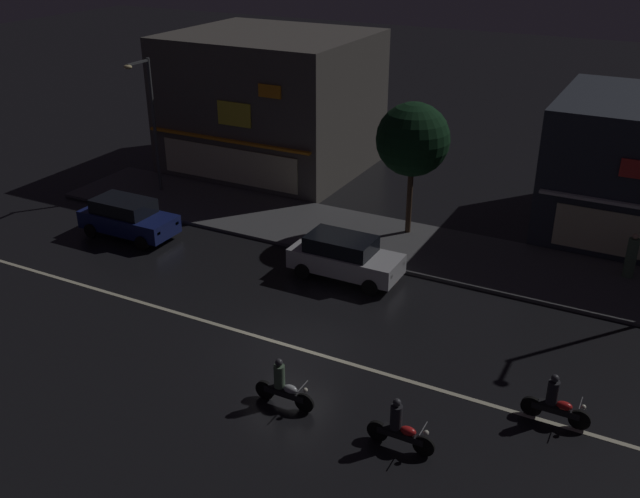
{
  "coord_description": "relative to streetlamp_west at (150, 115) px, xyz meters",
  "views": [
    {
      "loc": [
        9.92,
        -16.99,
        12.85
      ],
      "look_at": [
        -1.08,
        4.08,
        1.59
      ],
      "focal_mm": 39.97,
      "sensor_mm": 36.0,
      "label": 1
    }
  ],
  "objects": [
    {
      "name": "street_tree",
      "position": [
        13.02,
        1.07,
        0.27
      ],
      "size": [
        3.1,
        3.1,
        5.74
      ],
      "color": "#473323",
      "rests_on": "sidewalk_far"
    },
    {
      "name": "pedestrian_on_sidewalk",
      "position": [
        22.08,
        1.02,
        -3.08
      ],
      "size": [
        0.41,
        0.41,
        1.8
      ],
      "rotation": [
        0.0,
        0.0,
        0.42
      ],
      "color": "#4C664C",
      "rests_on": "sidewalk_far"
    },
    {
      "name": "motorcycle_trailing_far",
      "position": [
        17.81,
        -11.96,
        -3.41
      ],
      "size": [
        1.9,
        0.6,
        1.52
      ],
      "rotation": [
        0.0,
        0.0,
        3.19
      ],
      "color": "black",
      "rests_on": "ground"
    },
    {
      "name": "parked_car_near_kerb",
      "position": [
        12.28,
        -3.81,
        -3.17
      ],
      "size": [
        4.3,
        1.98,
        1.67
      ],
      "rotation": [
        0.0,
        0.0,
        3.14
      ],
      "color": "silver",
      "rests_on": "ground"
    },
    {
      "name": "motorcycle_lead",
      "position": [
        14.19,
        -11.81,
        -3.41
      ],
      "size": [
        1.9,
        0.6,
        1.52
      ],
      "rotation": [
        0.0,
        0.0,
        3.28
      ],
      "color": "black",
      "rests_on": "ground"
    },
    {
      "name": "storefront_left_block",
      "position": [
        2.87,
        6.55,
        -0.45
      ],
      "size": [
        9.96,
        8.85,
        7.19
      ],
      "color": "#56514C",
      "rests_on": "ground"
    },
    {
      "name": "streetlamp_west",
      "position": [
        0.0,
        0.0,
        0.0
      ],
      "size": [
        0.44,
        1.64,
        6.55
      ],
      "color": "#47494C",
      "rests_on": "sidewalk_far"
    },
    {
      "name": "ground_plane",
      "position": [
        12.92,
        -9.09,
        -4.04
      ],
      "size": [
        140.0,
        140.0,
        0.0
      ],
      "primitive_type": "plane",
      "color": "black"
    },
    {
      "name": "lane_divider_stripe",
      "position": [
        12.92,
        -9.09,
        -4.04
      ],
      "size": [
        31.84,
        0.16,
        0.01
      ],
      "primitive_type": "cube",
      "color": "beige",
      "rests_on": "ground"
    },
    {
      "name": "traffic_cone",
      "position": [
        14.12,
        -3.3,
        -3.77
      ],
      "size": [
        0.36,
        0.36,
        0.55
      ],
      "primitive_type": "cone",
      "color": "orange",
      "rests_on": "ground"
    },
    {
      "name": "parked_car_trailing",
      "position": [
        2.23,
        -4.68,
        -3.17
      ],
      "size": [
        4.3,
        1.98,
        1.67
      ],
      "color": "navy",
      "rests_on": "ground"
    },
    {
      "name": "motorcycle_opposite_lane",
      "position": [
        21.23,
        -8.99,
        -3.41
      ],
      "size": [
        1.9,
        0.6,
        1.52
      ],
      "rotation": [
        0.0,
        0.0,
        -0.01
      ],
      "color": "black",
      "rests_on": "ground"
    },
    {
      "name": "sidewalk_far",
      "position": [
        12.92,
        -0.15,
        -3.97
      ],
      "size": [
        33.51,
        4.71,
        0.14
      ],
      "primitive_type": "cube",
      "color": "#4C4C4F",
      "rests_on": "ground"
    }
  ]
}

